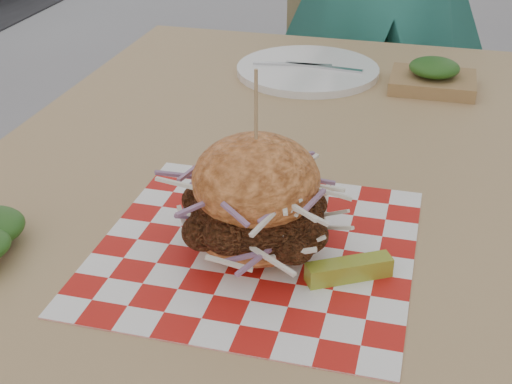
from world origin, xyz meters
TOP-DOWN VIEW (x-y plane):
  - patio_table at (-0.22, 0.05)m, footprint 0.80×1.20m
  - patio_chair at (-0.24, 1.11)m, footprint 0.50×0.51m
  - paper_liner at (-0.16, -0.20)m, footprint 0.36×0.36m
  - sandwich at (-0.16, -0.20)m, footprint 0.19×0.19m
  - pickle_spear at (-0.05, -0.23)m, footprint 0.09×0.07m
  - place_setting at (-0.22, 0.41)m, footprint 0.27×0.27m
  - kraft_tray at (0.02, 0.39)m, footprint 0.15×0.12m

SIDE VIEW (x-z plane):
  - patio_chair at x=-0.24m, z-range 0.08..1.03m
  - patio_table at x=-0.22m, z-range 0.30..1.05m
  - paper_liner at x=-0.16m, z-range 0.75..0.75m
  - place_setting at x=-0.22m, z-range 0.75..0.77m
  - pickle_spear at x=-0.05m, z-range 0.75..0.77m
  - kraft_tray at x=0.02m, z-range 0.74..0.80m
  - sandwich at x=-0.16m, z-range 0.70..0.92m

